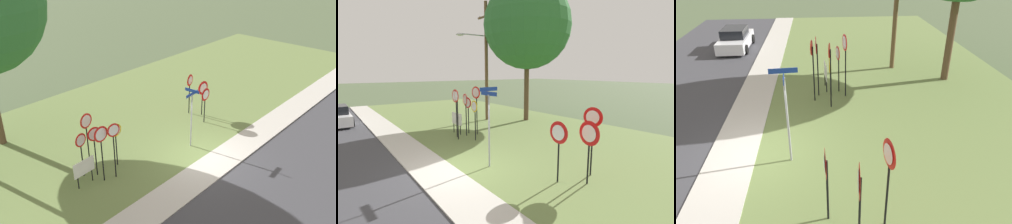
# 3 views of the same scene
# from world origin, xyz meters

# --- Properties ---
(ground_plane) EXTENTS (160.00, 160.00, 0.00)m
(ground_plane) POSITION_xyz_m (0.00, 0.00, 0.00)
(ground_plane) COLOR #4C5B3D
(sidewalk_strip) EXTENTS (44.00, 1.60, 0.06)m
(sidewalk_strip) POSITION_xyz_m (0.00, -0.80, 0.03)
(sidewalk_strip) COLOR #BCB7AD
(sidewalk_strip) RESTS_ON ground_plane
(grass_median) EXTENTS (44.00, 12.00, 0.04)m
(grass_median) POSITION_xyz_m (0.00, 6.00, 0.02)
(grass_median) COLOR olive
(grass_median) RESTS_ON ground_plane
(stop_sign_near_left) EXTENTS (0.69, 0.15, 2.84)m
(stop_sign_near_left) POSITION_xyz_m (-4.29, 3.31, 2.10)
(stop_sign_near_left) COLOR black
(stop_sign_near_left) RESTS_ON grass_median
(stop_sign_near_right) EXTENTS (0.72, 0.10, 2.71)m
(stop_sign_near_right) POSITION_xyz_m (-4.46, 2.09, 2.01)
(stop_sign_near_right) COLOR black
(stop_sign_near_right) RESTS_ON grass_median
(stop_sign_far_left) EXTENTS (0.62, 0.14, 2.18)m
(stop_sign_far_left) POSITION_xyz_m (-4.84, 3.05, 1.59)
(stop_sign_far_left) COLOR black
(stop_sign_far_left) RESTS_ON grass_median
(stop_sign_far_center) EXTENTS (0.62, 0.09, 2.17)m
(stop_sign_far_center) POSITION_xyz_m (-3.24, 2.60, 1.59)
(stop_sign_far_center) COLOR black
(stop_sign_far_center) RESTS_ON grass_median
(stop_sign_far_right) EXTENTS (0.61, 0.12, 2.71)m
(stop_sign_far_right) POSITION_xyz_m (-3.93, 1.91, 1.96)
(stop_sign_far_right) COLOR black
(stop_sign_far_right) RESTS_ON grass_median
(stop_sign_center_tall) EXTENTS (0.65, 0.13, 2.45)m
(stop_sign_center_tall) POSITION_xyz_m (-4.39, 2.66, 1.80)
(stop_sign_center_tall) COLOR black
(stop_sign_center_tall) RESTS_ON grass_median
(yield_sign_near_left) EXTENTS (0.83, 0.12, 2.15)m
(yield_sign_near_left) POSITION_xyz_m (3.68, 2.90, 1.63)
(yield_sign_near_left) COLOR black
(yield_sign_near_left) RESTS_ON grass_median
(yield_sign_near_right) EXTENTS (0.70, 0.16, 2.49)m
(yield_sign_near_right) POSITION_xyz_m (3.32, 3.59, 1.90)
(yield_sign_near_right) COLOR black
(yield_sign_near_right) RESTS_ON grass_median
(yield_sign_far_left) EXTENTS (0.76, 0.10, 2.11)m
(yield_sign_far_left) POSITION_xyz_m (3.00, 2.20, 1.60)
(yield_sign_far_left) COLOR black
(yield_sign_far_left) RESTS_ON grass_median
(street_name_post) EXTENTS (0.96, 0.82, 3.13)m
(street_name_post) POSITION_xyz_m (0.43, 1.15, 1.89)
(street_name_post) COLOR #9EA0A8
(street_name_post) RESTS_ON grass_median
(notice_board) EXTENTS (1.10, 0.10, 1.25)m
(notice_board) POSITION_xyz_m (-5.19, 2.47, 0.87)
(notice_board) COLOR black
(notice_board) RESTS_ON grass_median
(parked_hatchback_near) EXTENTS (4.14, 1.92, 1.39)m
(parked_hatchback_near) POSITION_xyz_m (-12.43, -3.23, 0.64)
(parked_hatchback_near) COLOR silver
(parked_hatchback_near) RESTS_ON road_asphalt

